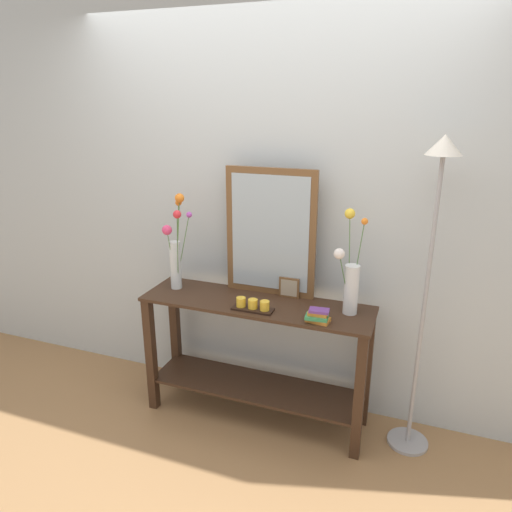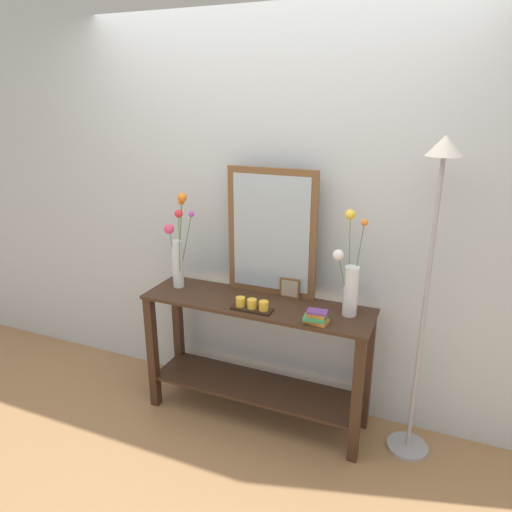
# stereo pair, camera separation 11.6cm
# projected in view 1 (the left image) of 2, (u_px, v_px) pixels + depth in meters

# --- Properties ---
(ground_plane) EXTENTS (7.00, 6.00, 0.02)m
(ground_plane) POSITION_uv_depth(u_px,v_px,m) (256.00, 415.00, 3.11)
(ground_plane) COLOR #997047
(wall_back) EXTENTS (6.40, 0.08, 2.70)m
(wall_back) POSITION_uv_depth(u_px,v_px,m) (273.00, 205.00, 2.96)
(wall_back) COLOR #B2BCC1
(wall_back) RESTS_ON ground
(console_table) EXTENTS (1.42, 0.40, 0.81)m
(console_table) POSITION_uv_depth(u_px,v_px,m) (256.00, 348.00, 2.95)
(console_table) COLOR #382316
(console_table) RESTS_ON ground
(mirror_leaning) EXTENTS (0.57, 0.03, 0.79)m
(mirror_leaning) POSITION_uv_depth(u_px,v_px,m) (270.00, 233.00, 2.86)
(mirror_leaning) COLOR brown
(mirror_leaning) RESTS_ON console_table
(tall_vase_left) EXTENTS (0.16, 0.22, 0.61)m
(tall_vase_left) POSITION_uv_depth(u_px,v_px,m) (175.00, 250.00, 2.98)
(tall_vase_left) COLOR silver
(tall_vase_left) RESTS_ON console_table
(vase_right) EXTENTS (0.16, 0.22, 0.59)m
(vase_right) POSITION_uv_depth(u_px,v_px,m) (350.00, 279.00, 2.65)
(vase_right) COLOR silver
(vase_right) RESTS_ON console_table
(candle_tray) EXTENTS (0.24, 0.09, 0.07)m
(candle_tray) POSITION_uv_depth(u_px,v_px,m) (253.00, 306.00, 2.74)
(candle_tray) COLOR black
(candle_tray) RESTS_ON console_table
(picture_frame_small) EXTENTS (0.13, 0.01, 0.13)m
(picture_frame_small) POSITION_uv_depth(u_px,v_px,m) (289.00, 288.00, 2.90)
(picture_frame_small) COLOR brown
(picture_frame_small) RESTS_ON console_table
(book_stack) EXTENTS (0.14, 0.11, 0.08)m
(book_stack) POSITION_uv_depth(u_px,v_px,m) (318.00, 316.00, 2.59)
(book_stack) COLOR orange
(book_stack) RESTS_ON console_table
(floor_lamp) EXTENTS (0.24, 0.24, 1.82)m
(floor_lamp) POSITION_uv_depth(u_px,v_px,m) (431.00, 250.00, 2.46)
(floor_lamp) COLOR #9E9EA3
(floor_lamp) RESTS_ON ground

